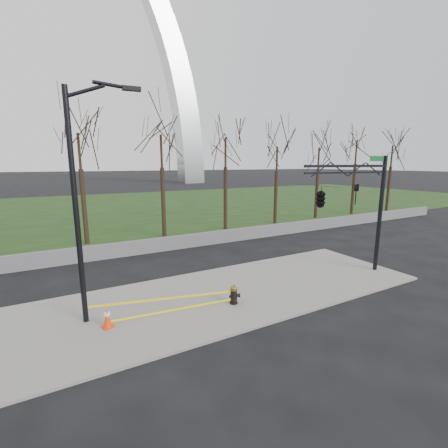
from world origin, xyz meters
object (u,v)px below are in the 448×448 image
street_light (82,192)px  traffic_signal_mast (334,196)px  fire_hydrant (234,295)px  traffic_cone (107,318)px

street_light → traffic_signal_mast: 10.57m
street_light → traffic_signal_mast: (10.48, -1.22, -0.55)m
fire_hydrant → traffic_cone: size_ratio=1.14×
fire_hydrant → traffic_cone: 4.75m
fire_hydrant → traffic_signal_mast: (5.37, 0.08, 3.68)m
street_light → traffic_cone: bearing=-58.3°
traffic_cone → traffic_signal_mast: 10.76m
fire_hydrant → street_light: size_ratio=0.10×
traffic_signal_mast → fire_hydrant: bearing=-175.4°
fire_hydrant → street_light: street_light is taller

